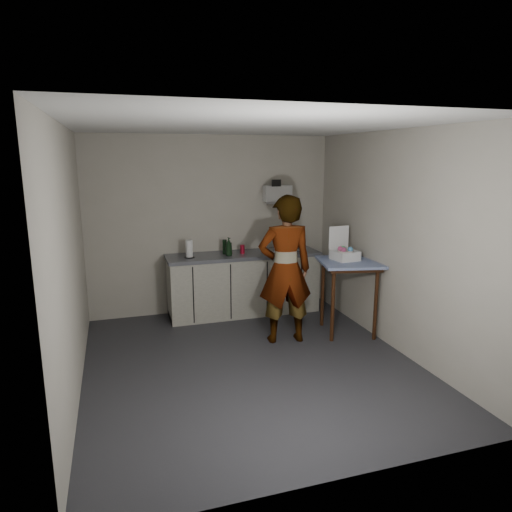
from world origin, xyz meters
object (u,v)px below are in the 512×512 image
object	(u,v)px
bakery_box	(344,252)
kitchen_counter	(244,285)
standing_man	(285,270)
dish_rack	(283,246)
soap_bottle	(229,247)
paper_towel	(189,249)
dark_bottle	(225,247)
soda_can	(242,249)
side_table	(349,270)

from	to	relation	value
bakery_box	kitchen_counter	bearing A→B (deg)	128.31
standing_man	dish_rack	distance (m)	1.24
soap_bottle	dish_rack	xyz separation A→B (m)	(0.86, 0.09, -0.06)
paper_towel	dark_bottle	bearing A→B (deg)	10.87
soap_bottle	bakery_box	world-z (taller)	bakery_box
paper_towel	kitchen_counter	bearing A→B (deg)	4.51
bakery_box	soda_can	bearing A→B (deg)	128.69
kitchen_counter	soap_bottle	xyz separation A→B (m)	(-0.24, -0.10, 0.61)
kitchen_counter	dish_rack	size ratio (longest dim) A/B	5.07
kitchen_counter	bakery_box	distance (m)	1.64
kitchen_counter	paper_towel	distance (m)	1.00
side_table	dish_rack	bearing A→B (deg)	125.31
standing_man	soap_bottle	bearing A→B (deg)	-61.09
standing_man	side_table	bearing A→B (deg)	-172.88
standing_man	soda_can	world-z (taller)	standing_man
kitchen_counter	bakery_box	size ratio (longest dim) A/B	5.27
side_table	soap_bottle	world-z (taller)	soap_bottle
kitchen_counter	dish_rack	bearing A→B (deg)	-0.32
paper_towel	dish_rack	bearing A→B (deg)	2.42
soap_bottle	paper_towel	world-z (taller)	soap_bottle
standing_man	bakery_box	distance (m)	0.88
side_table	soap_bottle	xyz separation A→B (m)	(-1.34, 1.06, 0.19)
soda_can	dark_bottle	size ratio (longest dim) A/B	0.59
dish_rack	paper_towel	bearing A→B (deg)	-177.58
soda_can	paper_towel	size ratio (longest dim) A/B	0.50
kitchen_counter	dish_rack	distance (m)	0.83
soap_bottle	dish_rack	world-z (taller)	dish_rack
bakery_box	dish_rack	bearing A→B (deg)	106.38
dark_bottle	bakery_box	world-z (taller)	bakery_box
soap_bottle	soda_can	size ratio (longest dim) A/B	2.10
soda_can	standing_man	bearing A→B (deg)	-79.42
kitchen_counter	soap_bottle	size ratio (longest dim) A/B	8.52
soda_can	bakery_box	bearing A→B (deg)	-44.70
kitchen_counter	dark_bottle	xyz separation A→B (m)	(-0.27, 0.04, 0.59)
bakery_box	standing_man	bearing A→B (deg)	-179.73
dark_bottle	kitchen_counter	bearing A→B (deg)	-8.17
soap_bottle	paper_towel	distance (m)	0.56
standing_man	paper_towel	distance (m)	1.50
side_table	soap_bottle	distance (m)	1.72
standing_man	dish_rack	bearing A→B (deg)	-102.98
dark_bottle	standing_man	bearing A→B (deg)	-68.62
kitchen_counter	side_table	xyz separation A→B (m)	(1.10, -1.16, 0.42)
standing_man	paper_towel	world-z (taller)	standing_man
side_table	standing_man	distance (m)	0.90
side_table	standing_man	world-z (taller)	standing_man
kitchen_counter	soda_can	size ratio (longest dim) A/B	17.93
soda_can	dish_rack	xyz separation A→B (m)	(0.63, -0.01, 0.01)
paper_towel	soap_bottle	bearing A→B (deg)	-3.32
kitchen_counter	standing_man	size ratio (longest dim) A/B	1.21
kitchen_counter	dish_rack	xyz separation A→B (m)	(0.61, -0.00, 0.55)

